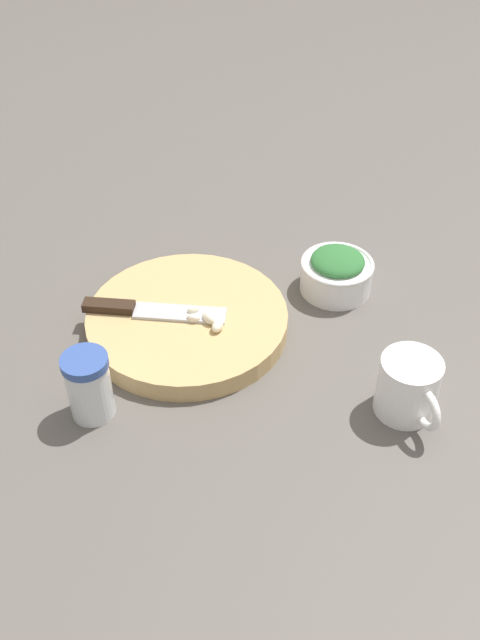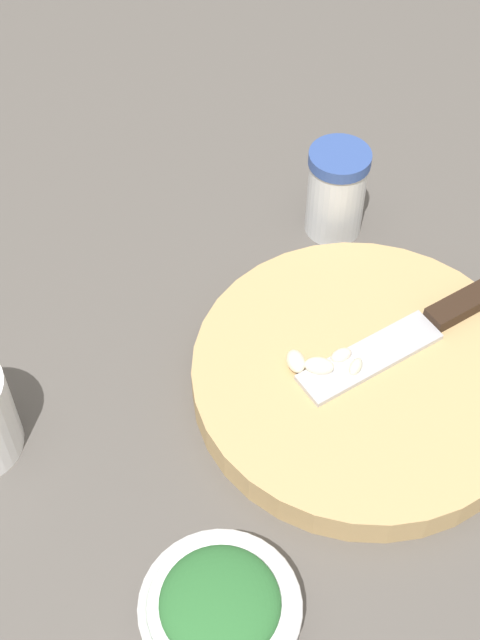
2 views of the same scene
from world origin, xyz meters
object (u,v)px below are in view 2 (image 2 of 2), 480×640
(spice_jar, at_px, (336,191))
(garlic_cloves, at_px, (321,363))
(cutting_board, at_px, (362,377))
(herb_bowl, at_px, (221,615))
(chef_knife, at_px, (417,331))

(spice_jar, bearing_deg, garlic_cloves, -156.47)
(cutting_board, relative_size, spice_jar, 3.05)
(garlic_cloves, distance_m, spice_jar, 0.20)
(herb_bowl, relative_size, spice_jar, 1.18)
(chef_knife, bearing_deg, herb_bowl, 113.89)
(chef_knife, xyz_separation_m, spice_jar, (0.11, 0.13, 0.01))
(herb_bowl, bearing_deg, cutting_board, 1.95)
(spice_jar, bearing_deg, chef_knife, -128.78)
(chef_knife, height_order, spice_jar, spice_jar)
(herb_bowl, bearing_deg, spice_jar, 16.31)
(chef_knife, height_order, herb_bowl, herb_bowl)
(spice_jar, bearing_deg, herb_bowl, -163.69)
(cutting_board, xyz_separation_m, herb_bowl, (-0.24, -0.01, 0.02))
(garlic_cloves, xyz_separation_m, herb_bowl, (-0.22, -0.04, -0.00))
(cutting_board, height_order, herb_bowl, herb_bowl)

